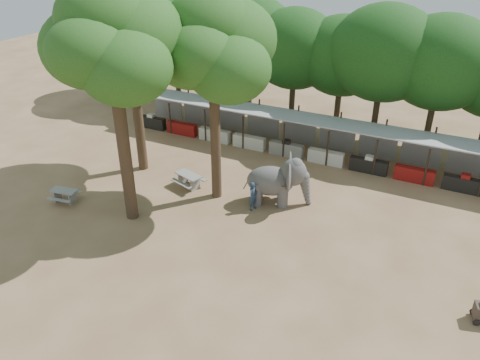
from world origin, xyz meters
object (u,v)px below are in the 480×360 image
at_px(yard_tree_center, 111,43).
at_px(picnic_table_far, 189,179).
at_px(elephant, 278,181).
at_px(yard_tree_back, 212,46).
at_px(yard_tree_left, 130,38).
at_px(picnic_table_near, 64,194).
at_px(handler, 253,196).

bearing_deg(yard_tree_center, picnic_table_far, 74.37).
bearing_deg(elephant, picnic_table_far, 167.13).
relative_size(yard_tree_back, elephant, 2.98).
xyz_separation_m(yard_tree_left, picnic_table_near, (-1.30, -5.62, -7.71)).
xyz_separation_m(yard_tree_left, picnic_table_far, (4.12, -1.01, -7.66)).
bearing_deg(yard_tree_left, yard_tree_center, -59.04).
bearing_deg(yard_tree_back, yard_tree_center, -126.86).
relative_size(elephant, handler, 2.25).
height_order(handler, picnic_table_far, handler).
distance_m(yard_tree_back, handler, 8.16).
bearing_deg(handler, picnic_table_far, 93.14).
xyz_separation_m(yard_tree_left, handler, (8.65, -1.62, -7.35)).
relative_size(yard_tree_center, picnic_table_near, 7.11).
xyz_separation_m(yard_tree_left, elephant, (9.60, -0.34, -6.78)).
xyz_separation_m(yard_tree_center, handler, (5.65, 3.38, -8.36)).
bearing_deg(elephant, yard_tree_back, 170.59).
bearing_deg(yard_tree_left, yard_tree_back, -9.46).
bearing_deg(yard_tree_back, elephant, 10.35).
bearing_deg(picnic_table_near, yard_tree_left, 67.18).
relative_size(yard_tree_center, yard_tree_back, 1.06).
height_order(yard_tree_left, picnic_table_near, yard_tree_left).
height_order(yard_tree_center, picnic_table_near, yard_tree_center).
height_order(yard_tree_center, yard_tree_back, yard_tree_center).
relative_size(yard_tree_back, picnic_table_far, 5.58).
distance_m(handler, picnic_table_far, 4.59).
bearing_deg(yard_tree_left, elephant, -2.05).
distance_m(yard_tree_center, picnic_table_far, 9.61).
bearing_deg(yard_tree_left, picnic_table_far, -13.72).
xyz_separation_m(yard_tree_center, elephant, (6.60, 4.66, -7.79)).
xyz_separation_m(handler, picnic_table_far, (-4.53, 0.62, -0.30)).
distance_m(elephant, handler, 1.69).
height_order(yard_tree_left, handler, yard_tree_left).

